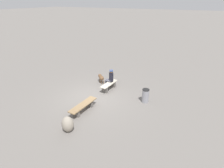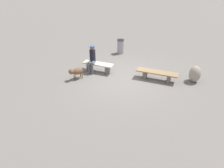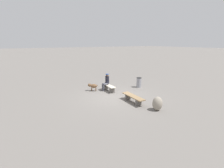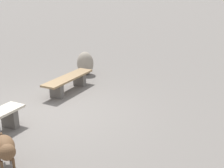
{
  "view_description": "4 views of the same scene",
  "coord_description": "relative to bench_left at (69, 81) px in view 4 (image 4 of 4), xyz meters",
  "views": [
    {
      "loc": [
        -7.95,
        -5.61,
        5.54
      ],
      "look_at": [
        1.11,
        -0.7,
        0.61
      ],
      "focal_mm": 28.66,
      "sensor_mm": 36.0,
      "label": 1
    },
    {
      "loc": [
        -2.34,
        8.99,
        5.08
      ],
      "look_at": [
        0.11,
        1.44,
        0.47
      ],
      "focal_mm": 35.74,
      "sensor_mm": 36.0,
      "label": 2
    },
    {
      "loc": [
        -9.07,
        5.87,
        3.68
      ],
      "look_at": [
        0.91,
        -0.3,
        0.67
      ],
      "focal_mm": 26.37,
      "sensor_mm": 36.0,
      "label": 3
    },
    {
      "loc": [
        5.03,
        3.85,
        2.78
      ],
      "look_at": [
        -0.22,
        1.55,
        0.86
      ],
      "focal_mm": 46.01,
      "sensor_mm": 36.0,
      "label": 4
    }
  ],
  "objects": [
    {
      "name": "ground",
      "position": [
        1.51,
        0.35,
        -0.33
      ],
      "size": [
        210.0,
        210.0,
        0.06
      ],
      "primitive_type": "cube",
      "color": "slate"
    },
    {
      "name": "bench_left",
      "position": [
        0.0,
        0.0,
        0.0
      ],
      "size": [
        1.91,
        0.55,
        0.43
      ],
      "rotation": [
        0.0,
        0.0,
        -0.05
      ],
      "color": "#605B56",
      "rests_on": "ground"
    },
    {
      "name": "dog",
      "position": [
        3.59,
        1.07,
        0.1
      ],
      "size": [
        0.61,
        0.68,
        0.58
      ],
      "rotation": [
        0.0,
        0.0,
        0.91
      ],
      "color": "brown",
      "rests_on": "ground"
    },
    {
      "name": "boulder",
      "position": [
        -1.66,
        -0.37,
        0.09
      ],
      "size": [
        0.6,
        0.63,
        0.78
      ],
      "primitive_type": "ellipsoid",
      "rotation": [
        0.0,
        0.0,
        4.58
      ],
      "color": "gray",
      "rests_on": "ground"
    }
  ]
}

